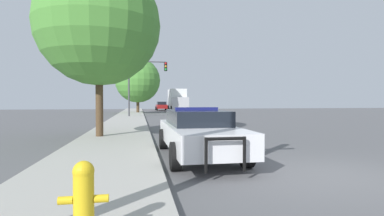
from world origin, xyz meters
The scene contains 9 objects.
ground_plane centered at (0.00, 0.00, 0.00)m, with size 110.00×110.00×0.00m, color #565659.
sidewalk_left centered at (-5.10, 0.00, 0.07)m, with size 3.00×110.00×0.13m.
police_car centered at (-2.41, 2.69, 0.74)m, with size 2.04×5.42×1.45m.
fire_hydrant centered at (-4.72, -2.52, 0.58)m, with size 0.54×0.23×0.85m.
traffic_light centered at (-3.64, 24.26, 4.05)m, with size 3.87×0.35×5.57m.
car_background_distant centered at (-0.32, 45.82, 0.78)m, with size 1.97×4.43×1.50m.
box_truck centered at (1.66, 39.44, 1.80)m, with size 2.63×6.76×3.44m.
tree_sidewalk_near centered at (-5.79, 7.33, 4.90)m, with size 5.22×5.22×7.39m.
tree_sidewalk_far centered at (-4.28, 34.14, 4.36)m, with size 5.89×5.89×7.18m.
Camera 1 is at (-4.11, -5.96, 1.65)m, focal length 28.00 mm.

